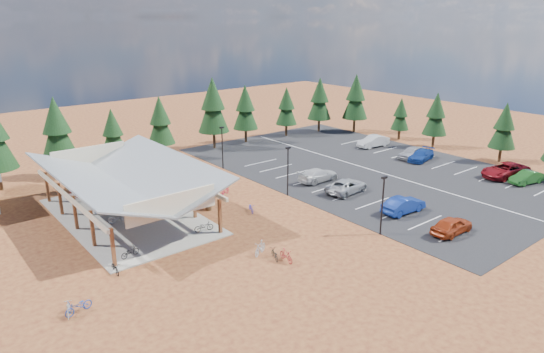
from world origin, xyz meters
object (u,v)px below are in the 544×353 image
(bike_1, at_px, (118,217))
(bike_8, at_px, (115,268))
(bike_0, at_px, (130,252))
(trash_bin_0, at_px, (195,205))
(bike_11, at_px, (286,255))
(bike_pavilion, at_px, (124,177))
(car_6, at_px, (505,170))
(lamp_post_1, at_px, (288,168))
(bike_9, at_px, (68,309))
(bike_14, at_px, (251,208))
(car_0, at_px, (452,225))
(bike_13, at_px, (260,248))
(lamp_post_2, at_px, (222,145))
(bike_3, at_px, (73,195))
(bike_6, at_px, (147,203))
(bike_12, at_px, (275,254))
(car_9, at_px, (373,141))
(bike_5, at_px, (148,212))
(car_7, at_px, (421,155))
(car_2, at_px, (347,186))
(bike_16, at_px, (195,205))
(bike_2, at_px, (103,206))
(car_3, at_px, (318,175))
(bike_7, at_px, (115,185))
(car_8, at_px, (412,152))
(bike_4, at_px, (204,226))
(car_1, at_px, (403,205))
(car_5, at_px, (527,177))
(lamp_post_0, at_px, (383,201))
(bike_10, at_px, (78,306))
(bike_15, at_px, (225,190))

(bike_1, xyz_separation_m, bike_8, (-3.60, -8.26, -0.21))
(bike_0, bearing_deg, trash_bin_0, -69.52)
(bike_11, bearing_deg, bike_pavilion, 116.22)
(bike_0, xyz_separation_m, car_6, (41.27, -8.27, 0.36))
(lamp_post_1, distance_m, bike_9, 25.45)
(bike_0, relative_size, bike_14, 0.98)
(bike_8, bearing_deg, car_0, -19.66)
(bike_1, distance_m, bike_13, 13.94)
(lamp_post_2, height_order, bike_1, lamp_post_2)
(bike_9, bearing_deg, bike_pavilion, -106.11)
(bike_3, distance_m, bike_6, 8.31)
(bike_11, bearing_deg, bike_6, 108.45)
(bike_12, bearing_deg, car_9, -129.96)
(bike_5, relative_size, car_7, 0.38)
(car_2, bearing_deg, car_0, 171.44)
(bike_9, distance_m, bike_16, 18.21)
(bike_1, xyz_separation_m, car_9, (38.42, 3.29, 0.21))
(bike_2, bearing_deg, car_3, -121.37)
(car_9, bearing_deg, bike_7, -92.84)
(car_8, bearing_deg, bike_2, -103.18)
(bike_1, xyz_separation_m, bike_7, (3.24, 8.84, -0.08))
(bike_pavilion, xyz_separation_m, bike_8, (-4.92, -9.30, -3.40))
(bike_9, xyz_separation_m, car_0, (28.91, -8.12, 0.32))
(bike_1, bearing_deg, bike_4, -131.51)
(bike_6, relative_size, bike_16, 1.25)
(car_1, distance_m, car_2, 7.08)
(car_6, bearing_deg, bike_12, -80.66)
(car_0, relative_size, car_2, 0.85)
(car_5, bearing_deg, car_1, -88.85)
(lamp_post_0, relative_size, bike_10, 2.83)
(bike_3, height_order, bike_15, bike_15)
(lamp_post_1, distance_m, car_7, 21.61)
(bike_5, height_order, bike_7, bike_5)
(car_6, bearing_deg, bike_16, -101.80)
(bike_0, height_order, bike_1, bike_1)
(lamp_post_1, distance_m, bike_12, 14.08)
(bike_4, xyz_separation_m, car_6, (34.48, -8.76, 0.33))
(bike_8, xyz_separation_m, bike_13, (9.83, -4.20, 0.12))
(bike_pavilion, height_order, bike_14, bike_pavilion)
(bike_pavilion, height_order, lamp_post_0, lamp_post_0)
(car_1, xyz_separation_m, car_5, (17.44, -3.33, -0.07))
(bike_10, xyz_separation_m, car_0, (28.33, -8.01, 0.30))
(bike_9, distance_m, car_7, 46.10)
(bike_9, bearing_deg, car_8, -150.15)
(bike_1, height_order, car_5, car_5)
(trash_bin_0, height_order, car_1, car_1)
(bike_13, bearing_deg, bike_6, 163.86)
(lamp_post_0, bearing_deg, bike_1, 135.64)
(car_2, distance_m, car_6, 19.43)
(bike_4, distance_m, bike_14, 5.94)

